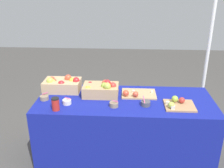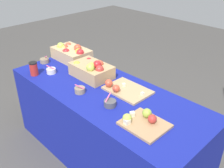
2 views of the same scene
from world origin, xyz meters
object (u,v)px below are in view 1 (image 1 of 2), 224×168
apple_crate_middle (101,89)px  sample_bowl_near (146,103)px  sample_bowl_mid (44,98)px  sample_bowl_far (114,104)px  sample_bowl_extra (67,102)px  coffee_cup (56,104)px  cutting_board_back (137,94)px  cutting_board_front (178,104)px  tent_pole (207,58)px  apple_crate_left (62,84)px

apple_crate_middle → sample_bowl_near: (0.48, -0.22, -0.05)m
apple_crate_middle → sample_bowl_near: apple_crate_middle is taller
sample_bowl_mid → sample_bowl_far: bearing=-8.8°
sample_bowl_mid → sample_bowl_extra: 0.28m
sample_bowl_far → coffee_cup: size_ratio=0.70×
apple_crate_middle → cutting_board_back: size_ratio=1.02×
sample_bowl_far → cutting_board_front: bearing=4.1°
sample_bowl_near → tent_pole: 1.19m
cutting_board_front → apple_crate_left: bearing=165.8°
coffee_cup → sample_bowl_mid: bearing=129.9°
cutting_board_front → sample_bowl_extra: (-1.14, -0.02, 0.00)m
sample_bowl_near → coffee_cup: coffee_cup is taller
cutting_board_back → tent_pole: (0.90, 0.59, 0.26)m
apple_crate_left → tent_pole: (1.76, 0.51, 0.20)m
cutting_board_front → tent_pole: size_ratio=0.15×
apple_crate_left → apple_crate_middle: bearing=-12.6°
sample_bowl_extra → cutting_board_back: bearing=19.3°
cutting_board_back → sample_bowl_extra: (-0.73, -0.26, 0.01)m
apple_crate_left → coffee_cup: size_ratio=3.16×
cutting_board_front → sample_bowl_extra: size_ratio=3.12×
apple_crate_middle → sample_bowl_far: size_ratio=4.21×
cutting_board_front → sample_bowl_mid: bearing=177.2°
apple_crate_middle → coffee_cup: 0.55m
sample_bowl_near → sample_bowl_mid: bearing=176.1°
sample_bowl_mid → sample_bowl_far: sample_bowl_far is taller
apple_crate_middle → sample_bowl_mid: 0.62m
sample_bowl_mid → sample_bowl_far: (0.76, -0.12, 0.00)m
cutting_board_back → coffee_cup: (-0.81, -0.39, 0.05)m
sample_bowl_extra → coffee_cup: size_ratio=0.74×
cutting_board_front → cutting_board_back: same height
apple_crate_left → coffee_cup: 0.48m
sample_bowl_mid → sample_bowl_extra: bearing=-18.0°
apple_crate_left → sample_bowl_extra: apple_crate_left is taller
sample_bowl_mid → coffee_cup: size_ratio=0.71×
apple_crate_middle → cutting_board_front: (0.81, -0.22, -0.05)m
sample_bowl_mid → sample_bowl_far: size_ratio=1.02×
cutting_board_front → sample_bowl_mid: 1.41m
apple_crate_left → sample_bowl_near: bearing=-19.0°
cutting_board_back → sample_bowl_mid: 1.01m
apple_crate_left → cutting_board_back: size_ratio=1.09×
cutting_board_back → tent_pole: tent_pole is taller
cutting_board_back → sample_bowl_extra: 0.77m
cutting_board_back → apple_crate_left: bearing=174.6°
apple_crate_left → apple_crate_middle: 0.48m
tent_pole → cutting_board_front: bearing=-120.6°
apple_crate_middle → cutting_board_front: 0.84m
cutting_board_back → sample_bowl_mid: (-1.00, -0.17, 0.00)m
sample_bowl_near → cutting_board_back: bearing=108.4°
coffee_cup → apple_crate_left: bearing=96.6°
cutting_board_back → tent_pole: size_ratio=0.19×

